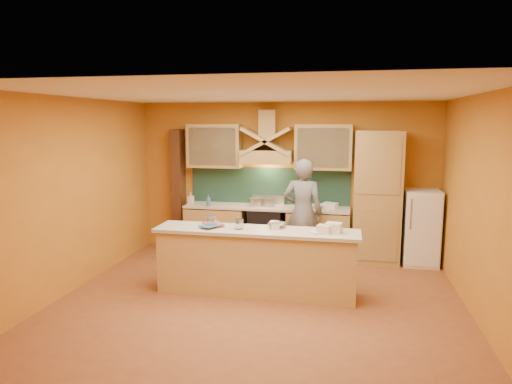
% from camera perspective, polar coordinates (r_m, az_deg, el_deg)
% --- Properties ---
extents(floor, '(5.50, 5.00, 0.01)m').
position_cam_1_polar(floor, '(6.45, 0.38, -13.53)').
color(floor, brown).
rests_on(floor, ground).
extents(ceiling, '(5.50, 5.00, 0.01)m').
position_cam_1_polar(ceiling, '(5.97, 0.41, 12.17)').
color(ceiling, white).
rests_on(ceiling, wall_back).
extents(wall_back, '(5.50, 0.02, 2.80)m').
position_cam_1_polar(wall_back, '(8.49, 3.66, 1.69)').
color(wall_back, '#C07925').
rests_on(wall_back, floor).
extents(wall_front, '(5.50, 0.02, 2.80)m').
position_cam_1_polar(wall_front, '(3.70, -7.21, -7.77)').
color(wall_front, '#C07925').
rests_on(wall_front, floor).
extents(wall_left, '(0.02, 5.00, 2.80)m').
position_cam_1_polar(wall_left, '(7.11, -21.90, -0.32)').
color(wall_left, '#C07925').
rests_on(wall_left, floor).
extents(wall_right, '(0.02, 5.00, 2.80)m').
position_cam_1_polar(wall_right, '(6.15, 26.41, -1.94)').
color(wall_right, '#C07925').
rests_on(wall_right, floor).
extents(base_cabinet_left, '(1.10, 0.60, 0.86)m').
position_cam_1_polar(base_cabinet_left, '(8.64, -4.94, -4.74)').
color(base_cabinet_left, tan).
rests_on(base_cabinet_left, floor).
extents(base_cabinet_right, '(1.10, 0.60, 0.86)m').
position_cam_1_polar(base_cabinet_right, '(8.31, 7.77, -5.33)').
color(base_cabinet_right, tan).
rests_on(base_cabinet_right, floor).
extents(counter_top, '(3.00, 0.62, 0.04)m').
position_cam_1_polar(counter_top, '(8.33, 1.30, -1.92)').
color(counter_top, beige).
rests_on(counter_top, base_cabinet_left).
extents(stove, '(0.60, 0.58, 0.90)m').
position_cam_1_polar(stove, '(8.42, 1.29, -4.93)').
color(stove, black).
rests_on(stove, floor).
extents(backsplash, '(3.00, 0.03, 0.70)m').
position_cam_1_polar(backsplash, '(8.55, 1.65, 0.73)').
color(backsplash, '#18352C').
rests_on(backsplash, wall_back).
extents(range_hood, '(0.92, 0.50, 0.24)m').
position_cam_1_polar(range_hood, '(8.25, 1.38, 4.43)').
color(range_hood, tan).
rests_on(range_hood, wall_back).
extents(hood_chimney, '(0.30, 0.30, 0.50)m').
position_cam_1_polar(hood_chimney, '(8.33, 1.52, 8.46)').
color(hood_chimney, tan).
rests_on(hood_chimney, wall_back).
extents(upper_cabinet_left, '(1.00, 0.35, 0.80)m').
position_cam_1_polar(upper_cabinet_left, '(8.55, -5.17, 5.76)').
color(upper_cabinet_left, tan).
rests_on(upper_cabinet_left, wall_back).
extents(upper_cabinet_right, '(1.00, 0.35, 0.80)m').
position_cam_1_polar(upper_cabinet_right, '(8.20, 8.41, 5.57)').
color(upper_cabinet_right, tan).
rests_on(upper_cabinet_right, wall_back).
extents(pantry_column, '(0.80, 0.60, 2.30)m').
position_cam_1_polar(pantry_column, '(8.17, 14.89, -0.64)').
color(pantry_column, tan).
rests_on(pantry_column, floor).
extents(fridge, '(0.58, 0.60, 1.30)m').
position_cam_1_polar(fridge, '(8.34, 19.92, -4.19)').
color(fridge, white).
rests_on(fridge, floor).
extents(trim_column_left, '(0.20, 0.30, 2.30)m').
position_cam_1_polar(trim_column_left, '(8.90, -9.68, 0.29)').
color(trim_column_left, '#472816').
rests_on(trim_column_left, floor).
extents(island_body, '(2.80, 0.55, 0.88)m').
position_cam_1_polar(island_body, '(6.59, 0.03, -8.95)').
color(island_body, tan).
rests_on(island_body, floor).
extents(island_top, '(2.90, 0.62, 0.05)m').
position_cam_1_polar(island_top, '(6.46, 0.03, -4.89)').
color(island_top, beige).
rests_on(island_top, island_body).
extents(person, '(0.71, 0.50, 1.84)m').
position_cam_1_polar(person, '(7.77, 5.88, -2.59)').
color(person, slate).
rests_on(person, floor).
extents(pot_large, '(0.30, 0.30, 0.15)m').
position_cam_1_polar(pot_large, '(8.32, 0.03, -1.41)').
color(pot_large, silver).
rests_on(pot_large, stove).
extents(pot_small, '(0.21, 0.21, 0.15)m').
position_cam_1_polar(pot_small, '(8.30, 1.59, -1.42)').
color(pot_small, '#B7B7BE').
rests_on(pot_small, stove).
extents(soap_bottle_a, '(0.11, 0.11, 0.21)m').
position_cam_1_polar(soap_bottle_a, '(8.68, -8.15, -0.74)').
color(soap_bottle_a, silver).
rests_on(soap_bottle_a, counter_top).
extents(soap_bottle_b, '(0.09, 0.09, 0.22)m').
position_cam_1_polar(soap_bottle_b, '(8.35, -5.96, -1.04)').
color(soap_bottle_b, '#366497').
rests_on(soap_bottle_b, counter_top).
extents(bowl_back, '(0.23, 0.23, 0.07)m').
position_cam_1_polar(bowl_back, '(8.22, 7.68, -1.76)').
color(bowl_back, white).
rests_on(bowl_back, counter_top).
extents(dish_rack, '(0.29, 0.26, 0.09)m').
position_cam_1_polar(dish_rack, '(8.28, 9.27, -1.64)').
color(dish_rack, white).
rests_on(dish_rack, counter_top).
extents(book_lower, '(0.39, 0.42, 0.03)m').
position_cam_1_polar(book_lower, '(6.67, -6.40, -4.15)').
color(book_lower, '#B33F46').
rests_on(book_lower, island_top).
extents(book_upper, '(0.34, 0.37, 0.02)m').
position_cam_1_polar(book_upper, '(6.65, -6.34, -4.04)').
color(book_upper, '#456998').
rests_on(book_upper, island_top).
extents(jar_large, '(0.16, 0.16, 0.16)m').
position_cam_1_polar(jar_large, '(6.55, -5.60, -3.81)').
color(jar_large, silver).
rests_on(jar_large, island_top).
extents(jar_small, '(0.12, 0.12, 0.14)m').
position_cam_1_polar(jar_small, '(6.46, -2.13, -4.03)').
color(jar_small, white).
rests_on(jar_small, island_top).
extents(kitchen_scale, '(0.14, 0.14, 0.09)m').
position_cam_1_polar(kitchen_scale, '(6.46, 2.39, -4.25)').
color(kitchen_scale, silver).
rests_on(kitchen_scale, island_top).
extents(mixing_bowl, '(0.26, 0.26, 0.06)m').
position_cam_1_polar(mixing_bowl, '(6.57, 2.61, -4.16)').
color(mixing_bowl, white).
rests_on(mixing_bowl, island_top).
extents(cloth, '(0.33, 0.31, 0.02)m').
position_cam_1_polar(cloth, '(6.33, 8.03, -4.96)').
color(cloth, beige).
rests_on(cloth, island_top).
extents(grocery_bag_a, '(0.24, 0.21, 0.14)m').
position_cam_1_polar(grocery_bag_a, '(6.34, 9.70, -4.42)').
color(grocery_bag_a, beige).
rests_on(grocery_bag_a, island_top).
extents(grocery_bag_b, '(0.22, 0.19, 0.11)m').
position_cam_1_polar(grocery_bag_b, '(6.30, 8.53, -4.60)').
color(grocery_bag_b, beige).
rests_on(grocery_bag_b, island_top).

